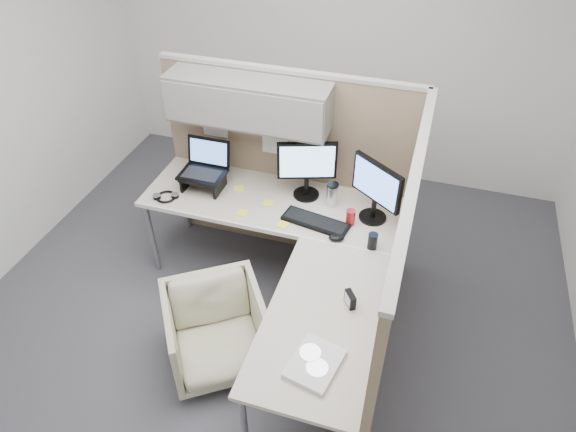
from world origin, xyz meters
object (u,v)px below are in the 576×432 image
(desk, at_px, (286,246))
(office_chair, at_px, (216,328))
(keyboard, at_px, (316,222))
(monitor_left, at_px, (307,165))

(desk, xyz_separation_m, office_chair, (-0.32, -0.55, -0.36))
(desk, xyz_separation_m, keyboard, (0.14, 0.25, 0.05))
(desk, bearing_deg, monitor_left, 91.12)
(monitor_left, bearing_deg, keyboard, -81.38)
(keyboard, bearing_deg, desk, -110.40)
(office_chair, bearing_deg, desk, 25.52)
(keyboard, bearing_deg, office_chair, -110.18)
(keyboard, bearing_deg, monitor_left, 127.37)
(desk, xyz_separation_m, monitor_left, (-0.01, 0.55, 0.32))
(office_chair, distance_m, keyboard, 1.01)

